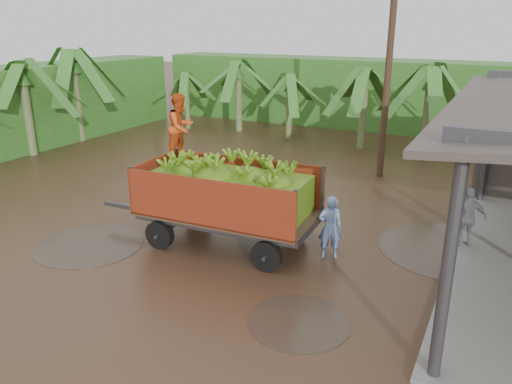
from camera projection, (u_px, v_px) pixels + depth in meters
ground at (250, 235)px, 13.48m from camera, size 100.00×100.00×0.00m
hedge_north at (354, 93)px, 27.23m from camera, size 22.00×3.00×3.60m
hedge_west at (16, 108)px, 22.33m from camera, size 3.00×18.00×3.60m
banana_trailer at (226, 194)px, 12.52m from camera, size 6.22×2.37×3.78m
man_blue at (330, 227)px, 11.97m from camera, size 0.68×0.58×1.59m
man_grey at (467, 218)px, 12.48m from camera, size 1.03×0.76×1.62m
utility_pole at (388, 76)px, 17.46m from camera, size 1.20×0.24×7.22m
banana_plants at (198, 113)px, 20.82m from camera, size 25.33×20.13×4.36m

